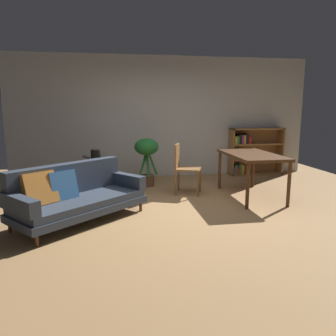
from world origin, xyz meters
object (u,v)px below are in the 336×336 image
at_px(open_laptop, 96,159).
at_px(potted_floor_plant, 147,154).
at_px(dining_table, 252,158).
at_px(bookshelf, 251,151).
at_px(desk_speaker, 96,156).
at_px(media_console, 100,177).
at_px(dining_chair_near, 184,166).
at_px(fabric_couch, 74,194).

bearing_deg(open_laptop, potted_floor_plant, 0.08).
bearing_deg(dining_table, bookshelf, 66.06).
distance_m(desk_speaker, potted_floor_plant, 1.06).
bearing_deg(open_laptop, media_console, -71.41).
distance_m(media_console, desk_speaker, 0.46).
bearing_deg(potted_floor_plant, dining_chair_near, -48.31).
bearing_deg(dining_chair_near, open_laptop, 156.78).
height_order(potted_floor_plant, dining_table, potted_floor_plant).
bearing_deg(open_laptop, dining_chair_near, -23.22).
distance_m(media_console, dining_chair_near, 1.62).
height_order(fabric_couch, bookshelf, bookshelf).
relative_size(media_console, desk_speaker, 4.86).
relative_size(fabric_couch, dining_table, 1.31).
height_order(fabric_couch, dining_chair_near, dining_chair_near).
xyz_separation_m(fabric_couch, dining_table, (2.93, 0.75, 0.33)).
bearing_deg(desk_speaker, dining_table, -14.34).
relative_size(open_laptop, dining_table, 0.32).
height_order(fabric_couch, potted_floor_plant, potted_floor_plant).
distance_m(open_laptop, dining_chair_near, 1.75).
relative_size(media_console, dining_chair_near, 1.36).
bearing_deg(desk_speaker, potted_floor_plant, 23.62).
relative_size(open_laptop, dining_chair_near, 0.51).
relative_size(dining_table, bookshelf, 1.14).
height_order(dining_chair_near, bookshelf, bookshelf).
relative_size(open_laptop, bookshelf, 0.37).
xyz_separation_m(open_laptop, potted_floor_plant, (0.99, 0.00, 0.07)).
bearing_deg(dining_chair_near, dining_table, -20.80).
distance_m(fabric_couch, open_laptop, 1.88).
bearing_deg(dining_table, media_console, 161.60).
bearing_deg(fabric_couch, bookshelf, 35.05).
bearing_deg(desk_speaker, fabric_couch, -99.03).
bearing_deg(fabric_couch, open_laptop, 83.65).
bearing_deg(open_laptop, desk_speaker, -87.08).
distance_m(fabric_couch, media_console, 1.65).
xyz_separation_m(potted_floor_plant, dining_chair_near, (0.62, -0.69, -0.14)).
distance_m(open_laptop, potted_floor_plant, 1.00).
xyz_separation_m(open_laptop, dining_table, (2.73, -1.11, 0.11)).
relative_size(fabric_couch, open_laptop, 4.06).
height_order(open_laptop, bookshelf, bookshelf).
distance_m(potted_floor_plant, dining_chair_near, 0.94).
height_order(desk_speaker, dining_table, desk_speaker).
distance_m(media_console, open_laptop, 0.40).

